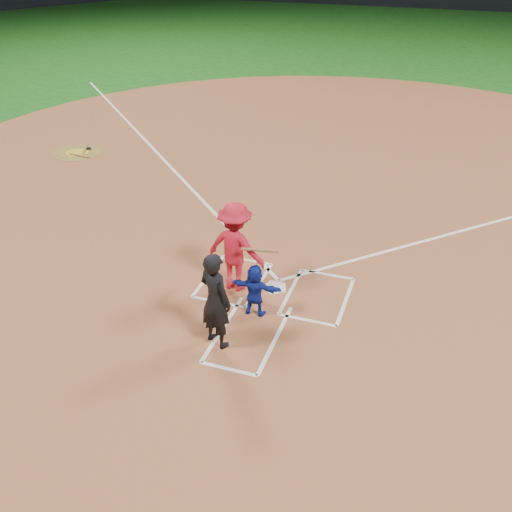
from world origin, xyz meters
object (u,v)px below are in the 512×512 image
(on_deck_circle, at_px, (77,152))
(batter_at_plate, at_px, (235,247))
(catcher, at_px, (255,290))
(umpire, at_px, (215,300))
(home_plate, at_px, (275,287))

(on_deck_circle, bearing_deg, batter_at_plate, -36.32)
(on_deck_circle, relative_size, catcher, 1.49)
(on_deck_circle, bearing_deg, catcher, -37.40)
(umpire, bearing_deg, batter_at_plate, -55.98)
(batter_at_plate, bearing_deg, home_plate, 16.09)
(home_plate, bearing_deg, umpire, 77.15)
(catcher, relative_size, umpire, 0.58)
(umpire, bearing_deg, on_deck_circle, -18.74)
(catcher, height_order, umpire, umpire)
(home_plate, bearing_deg, batter_at_plate, 16.09)
(catcher, bearing_deg, on_deck_circle, -37.29)
(home_plate, bearing_deg, catcher, 84.08)
(catcher, relative_size, batter_at_plate, 0.56)
(on_deck_circle, xyz_separation_m, umpire, (8.55, -7.96, 0.98))
(catcher, distance_m, batter_at_plate, 1.15)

